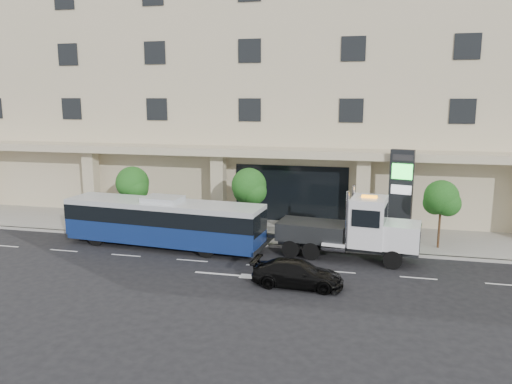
% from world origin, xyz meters
% --- Properties ---
extents(ground, '(120.00, 120.00, 0.00)m').
position_xyz_m(ground, '(0.00, 0.00, 0.00)').
color(ground, black).
rests_on(ground, ground).
extents(sidewalk, '(120.00, 6.00, 0.15)m').
position_xyz_m(sidewalk, '(0.00, 5.00, 0.07)').
color(sidewalk, gray).
rests_on(sidewalk, ground).
extents(curb, '(120.00, 0.30, 0.15)m').
position_xyz_m(curb, '(0.00, 2.00, 0.07)').
color(curb, gray).
rests_on(curb, ground).
extents(convention_center, '(60.00, 17.60, 20.00)m').
position_xyz_m(convention_center, '(-0.00, 15.42, 9.97)').
color(convention_center, '#BFB48F').
rests_on(convention_center, ground).
extents(tree_left, '(2.27, 2.20, 4.22)m').
position_xyz_m(tree_left, '(-9.97, 3.59, 3.11)').
color(tree_left, '#422B19').
rests_on(tree_left, sidewalk).
extents(tree_mid, '(2.28, 2.20, 4.38)m').
position_xyz_m(tree_mid, '(-1.97, 3.59, 3.26)').
color(tree_mid, '#422B19').
rests_on(tree_mid, sidewalk).
extents(tree_right, '(2.10, 2.00, 4.04)m').
position_xyz_m(tree_right, '(9.53, 3.59, 3.04)').
color(tree_right, '#422B19').
rests_on(tree_right, sidewalk).
extents(city_bus, '(12.40, 3.67, 3.10)m').
position_xyz_m(city_bus, '(-6.53, 0.57, 1.58)').
color(city_bus, black).
rests_on(city_bus, ground).
extents(tow_truck, '(8.88, 3.07, 4.02)m').
position_xyz_m(tow_truck, '(4.66, 0.83, 1.65)').
color(tow_truck, '#2D3033').
rests_on(tow_truck, ground).
extents(black_sedan, '(4.44, 1.96, 1.27)m').
position_xyz_m(black_sedan, '(2.23, -3.91, 0.63)').
color(black_sedan, black).
rests_on(black_sedan, ground).
extents(signage_pylon, '(1.48, 0.84, 5.62)m').
position_xyz_m(signage_pylon, '(7.30, 4.99, 3.01)').
color(signage_pylon, black).
rests_on(signage_pylon, sidewalk).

